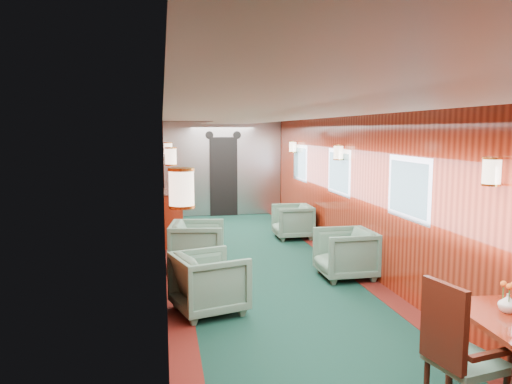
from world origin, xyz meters
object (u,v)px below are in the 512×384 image
Objects in this scene: side_chair at (456,348)px; armchair_left_near at (209,283)px; armchair_right_near at (345,254)px; armchair_left_far at (198,245)px; armchair_right_far at (293,221)px; credenza at (173,217)px.

side_chair is 3.07m from armchair_left_near.
armchair_left_near is at bearing -63.97° from armchair_right_near.
armchair_right_near is (2.10, 1.04, -0.00)m from armchair_left_near.
armchair_left_far is at bearing 97.73° from side_chair.
armchair_right_far is (-0.07, 2.78, -0.02)m from armchair_right_near.
side_chair reaches higher than armchair_left_near.
credenza is at bearing -139.14° from armchair_right_near.
armchair_left_far is 2.28m from armchair_right_near.
side_chair is 1.37× the size of armchair_left_near.
side_chair is at bearing -8.72° from armchair_right_near.
armchair_right_near is at bearing -48.82° from credenza.
credenza reaches higher than armchair_left_near.
credenza is at bearing 18.45° from armchair_left_far.
credenza is 1.54× the size of armchair_left_far.
armchair_left_near is at bearing -84.93° from credenza.
armchair_right_near is (2.44, -2.79, -0.15)m from credenza.
side_chair is 3.73m from armchair_right_near.
side_chair is 6.49m from armchair_right_far.
side_chair is 4.81m from armchair_left_far.
credenza is at bearing -89.71° from armchair_right_far.
credenza is 1.61× the size of armchair_right_near.
armchair_left_far reaches higher than armchair_right_near.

